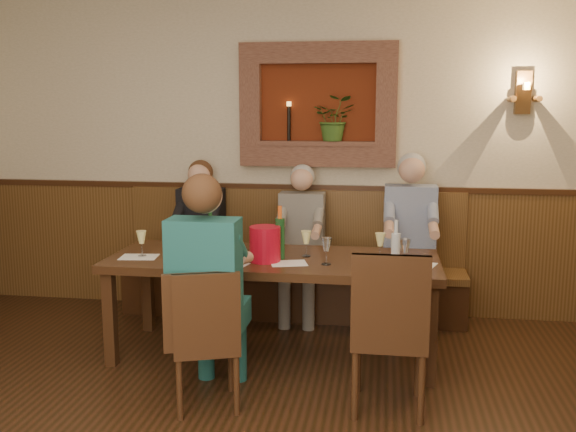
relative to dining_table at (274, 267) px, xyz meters
name	(u,v)px	position (x,y,z in m)	size (l,w,h in m)	color
room_shell	(197,95)	(0.00, -1.85, 1.21)	(6.04, 6.04, 2.82)	beige
wainscoting	(204,385)	(0.00, -1.85, -0.09)	(6.02, 6.02, 1.15)	#4D3216
wall_niche	(322,110)	(0.24, 1.09, 1.13)	(1.36, 0.30, 1.06)	#63220E
wall_sconce	(523,94)	(1.90, 1.08, 1.27)	(0.25, 0.20, 0.35)	#4D3216
dining_table	(274,267)	(0.00, 0.00, 0.00)	(2.40, 0.90, 0.75)	#3B1F11
bench	(292,279)	(0.00, 0.94, -0.35)	(3.00, 0.45, 1.11)	#381E0F
chair_near_left	(206,366)	(-0.27, -0.89, -0.42)	(0.50, 0.50, 0.89)	#3B1F11
chair_near_right	(388,363)	(0.84, -0.76, -0.38)	(0.45, 0.45, 1.01)	#3B1F11
person_bench_left	(199,252)	(-0.81, 0.84, -0.11)	(0.40, 0.49, 1.38)	black
person_bench_mid	(301,257)	(0.09, 0.84, -0.12)	(0.39, 0.48, 1.35)	#514D4A
person_bench_right	(409,255)	(1.01, 0.84, -0.07)	(0.43, 0.53, 1.46)	navy
person_chair_front	(209,307)	(-0.27, -0.78, -0.07)	(0.43, 0.53, 1.45)	#1B505E
spittoon_bucket	(265,244)	(-0.04, -0.13, 0.20)	(0.22, 0.22, 0.25)	red
wine_bottle_green_a	(280,237)	(0.06, -0.05, 0.23)	(0.07, 0.07, 0.39)	#19471E
wine_bottle_green_b	(211,233)	(-0.49, 0.08, 0.22)	(0.09, 0.09, 0.37)	#19471E
water_bottle	(396,250)	(0.88, -0.23, 0.21)	(0.08, 0.08, 0.34)	silver
tasting_sheet_a	(139,257)	(-0.97, -0.15, 0.08)	(0.27, 0.19, 0.00)	white
tasting_sheet_b	(289,263)	(0.14, -0.17, 0.08)	(0.25, 0.18, 0.00)	white
tasting_sheet_c	(413,264)	(1.00, -0.07, 0.08)	(0.30, 0.21, 0.00)	white
tasting_sheet_d	(227,265)	(-0.28, -0.28, 0.08)	(0.27, 0.19, 0.00)	white
wine_glass_0	(142,244)	(-0.96, -0.12, 0.17)	(0.08, 0.08, 0.19)	#FDFA97
wine_glass_1	(405,253)	(0.94, -0.13, 0.17)	(0.08, 0.08, 0.19)	white
wine_glass_2	(233,242)	(-0.31, 0.05, 0.17)	(0.08, 0.08, 0.19)	white
wine_glass_3	(326,251)	(0.40, -0.16, 0.17)	(0.08, 0.08, 0.19)	white
wine_glass_4	(306,244)	(0.23, 0.06, 0.17)	(0.08, 0.08, 0.19)	#FDFA97
wine_glass_5	(184,247)	(-0.62, -0.18, 0.17)	(0.08, 0.08, 0.19)	#FDFA97
wine_glass_6	(380,246)	(0.77, 0.06, 0.17)	(0.08, 0.08, 0.19)	#FDFA97
wine_glass_7	(175,238)	(-0.78, 0.10, 0.17)	(0.08, 0.08, 0.19)	white
wine_glass_8	(236,254)	(-0.20, -0.33, 0.17)	(0.08, 0.08, 0.19)	#FDFA97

